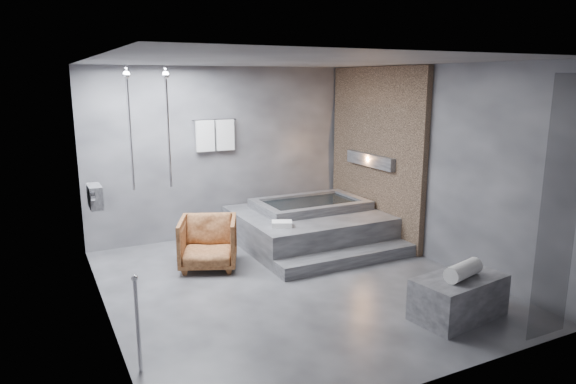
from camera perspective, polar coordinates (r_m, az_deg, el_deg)
room at (r=6.69m, az=2.45°, el=5.01°), size 5.00×5.04×2.82m
tub_deck at (r=8.34m, az=2.24°, el=-3.90°), size 2.20×2.00×0.50m
tub_step at (r=7.43m, az=6.68°, el=-7.34°), size 2.20×0.36×0.18m
concrete_bench at (r=6.10m, az=18.42°, el=-11.01°), size 1.11×0.71×0.47m
driftwood_chair at (r=7.28m, az=-8.86°, el=-5.58°), size 1.02×1.03×0.72m
rolled_towel at (r=5.95m, az=18.90°, el=-8.25°), size 0.54×0.31×0.18m
deck_towel at (r=7.46m, az=-0.69°, el=-3.56°), size 0.35×0.32×0.08m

